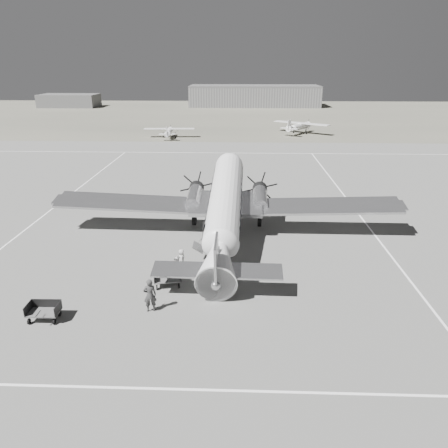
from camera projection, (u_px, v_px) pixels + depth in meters
The scene contains 16 objects.
ground at pixel (231, 258), 32.43m from camera, with size 260.00×260.00×0.00m, color slate.
taxi_line_near at pixel (224, 390), 19.32m from camera, with size 60.00×0.15×0.01m, color white.
taxi_line_right at pixel (394, 260), 32.02m from camera, with size 0.15×80.00×0.01m, color white.
taxi_line_left at pixel (49, 212), 42.43m from camera, with size 0.15×60.00×0.01m, color white.
taxi_line_horizon at pixel (237, 153), 69.91m from camera, with size 90.00×0.15×0.01m, color white.
grass_infield at pixel (239, 114), 121.43m from camera, with size 260.00×90.00×0.01m, color #6A6759.
hangar_main at pixel (254, 96), 143.53m from camera, with size 42.00×14.00×6.60m.
shed_secondary at pixel (69, 101), 141.38m from camera, with size 18.00×10.00×4.00m, color #505050.
dc3_airliner at pixel (225, 208), 34.55m from camera, with size 29.47×20.45×5.61m, color #B6B6B9, non-canonical shape.
light_plane_left at pixel (169, 132), 83.63m from camera, with size 9.74×7.90×2.02m, color silver, non-canonical shape.
light_plane_right at pixel (300, 127), 88.39m from camera, with size 12.01×9.75×2.49m, color silver, non-canonical shape.
baggage_cart_near at pixel (168, 279), 28.19m from camera, with size 1.83×1.29×1.03m, color #505050, non-canonical shape.
baggage_cart_far at pixel (44, 312), 24.44m from camera, with size 1.84×1.30×1.04m, color #505050, non-canonical shape.
ground_crew at pixel (150, 295), 25.18m from camera, with size 0.75×0.49×2.05m, color #313131.
ramp_agent at pixel (178, 268), 28.89m from camera, with size 0.84×0.65×1.73m, color beige.
passenger at pixel (182, 259), 30.53m from camera, with size 0.71×0.46×1.45m, color #A8A8A6.
Camera 1 is at (0.56, -29.53, 13.65)m, focal length 35.00 mm.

